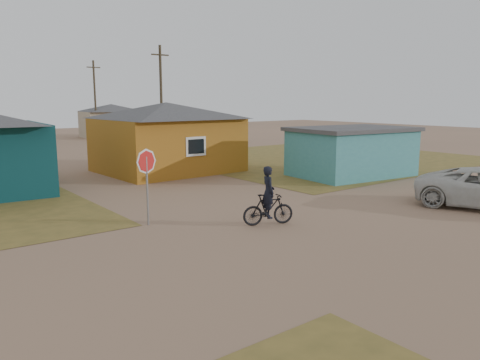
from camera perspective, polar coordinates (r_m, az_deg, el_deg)
name	(u,v)px	position (r m, az deg, el deg)	size (l,w,h in m)	color
ground	(319,232)	(14.73, 9.60, -6.25)	(120.00, 120.00, 0.00)	#8F6C53
grass_ne	(319,158)	(33.52, 9.57, 2.70)	(20.00, 18.00, 0.00)	olive
house_yellow	(167,136)	(26.96, -8.88, 5.31)	(7.72, 6.76, 3.90)	#A26419
shed_turquoise	(352,151)	(25.76, 13.45, 3.42)	(6.71, 4.93, 2.60)	teal
house_beige_east	(112,120)	(53.66, -15.37, 7.06)	(6.95, 6.05, 3.60)	tan
utility_pole_near	(161,98)	(35.83, -9.58, 9.77)	(1.40, 0.20, 8.00)	#433828
utility_pole_far	(95,99)	(50.83, -17.25, 9.42)	(1.40, 0.20, 8.00)	#433828
stop_sign	(147,169)	(15.23, -11.32, 1.29)	(0.82, 0.12, 2.50)	gray
cyclist	(268,204)	(15.19, 3.47, -2.90)	(1.77, 1.08, 1.93)	black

